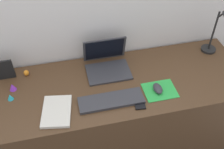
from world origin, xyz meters
The scene contains 14 objects.
ground_plane centered at (0.00, 0.00, 0.00)m, with size 6.00×6.00×0.00m, color #59514C.
back_wall centered at (0.00, 0.35, 0.73)m, with size 3.07×0.05×1.46m, color silver.
desk centered at (0.00, 0.00, 0.37)m, with size 1.87×0.62×0.74m, color #4C331E.
laptop centered at (0.00, 0.17, 0.79)m, with size 0.30×0.26×0.21m.
keyboard centered at (-0.04, -0.15, 0.75)m, with size 0.41×0.13×0.02m, color #333338.
mousepad centered at (0.29, -0.13, 0.74)m, with size 0.21×0.17×0.00m, color green.
mouse centered at (0.27, -0.12, 0.76)m, with size 0.06×0.10×0.03m, color #333338.
cell_phone centered at (0.13, -0.19, 0.74)m, with size 0.06×0.13×0.01m, color black.
desk_lamp centered at (0.79, 0.16, 0.92)m, with size 0.11×0.17×0.38m.
notebook_pad centered at (-0.38, -0.16, 0.75)m, with size 0.17×0.24×0.02m, color silver.
picture_frame centered at (-0.68, 0.22, 0.81)m, with size 0.12×0.02×0.15m, color black.
toy_figurine_purple centered at (-0.64, 0.10, 0.76)m, with size 0.04×0.04×0.05m, color purple.
toy_figurine_orange centered at (-0.55, 0.22, 0.76)m, with size 0.04×0.04×0.04m, color orange.
toy_figurine_cyan centered at (-0.66, 0.02, 0.76)m, with size 0.04×0.04×0.04m, color #28B7CC.
Camera 1 is at (-0.29, -1.26, 2.07)m, focal length 44.53 mm.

